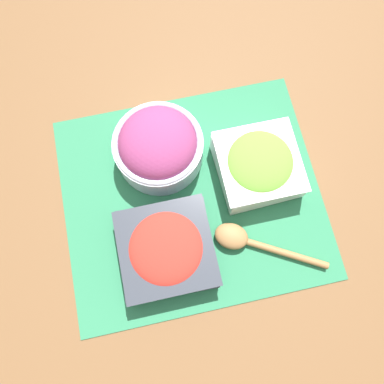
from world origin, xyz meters
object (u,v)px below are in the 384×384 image
onion_bowl (158,146)px  tomato_bowl (166,249)px  wooden_spoon (244,240)px  lettuce_bowl (258,165)px

onion_bowl → tomato_bowl: 0.18m
onion_bowl → wooden_spoon: onion_bowl is taller
onion_bowl → lettuce_bowl: size_ratio=1.11×
onion_bowl → tomato_bowl: (0.02, 0.18, -0.02)m
onion_bowl → lettuce_bowl: onion_bowl is taller
onion_bowl → tomato_bowl: onion_bowl is taller
lettuce_bowl → tomato_bowl: size_ratio=0.90×
onion_bowl → lettuce_bowl: bearing=157.6°
onion_bowl → lettuce_bowl: (-0.17, 0.07, -0.01)m
wooden_spoon → lettuce_bowl: bearing=-113.7°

